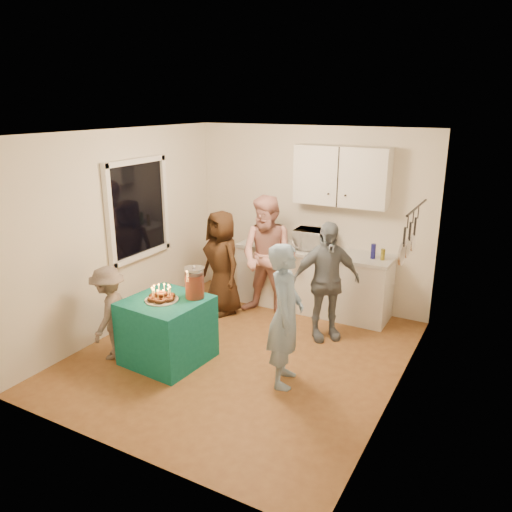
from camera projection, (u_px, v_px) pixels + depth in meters
The scene contains 19 objects.
floor at pixel (242, 355), 6.00m from camera, with size 4.00×4.00×0.00m, color brown.
ceiling at pixel (240, 133), 5.23m from camera, with size 4.00×4.00×0.00m, color white.
back_wall at pixel (310, 217), 7.29m from camera, with size 3.60×3.60×0.00m, color silver.
left_wall at pixel (121, 232), 6.44m from camera, with size 4.00×4.00×0.00m, color silver.
right_wall at pixel (403, 277), 4.79m from camera, with size 4.00×4.00×0.00m, color silver.
window_night at pixel (137, 209), 6.60m from camera, with size 0.04×1.00×1.20m, color black.
counter at pixel (313, 281), 7.20m from camera, with size 2.20×0.58×0.86m, color white.
countertop at pixel (314, 251), 7.07m from camera, with size 2.24×0.62×0.05m, color beige.
upper_cabinet at pixel (342, 176), 6.74m from camera, with size 1.30×0.30×0.80m, color white.
pot_rack at pixel (413, 230), 5.32m from camera, with size 0.12×1.00×0.60m, color black.
microwave at pixel (313, 240), 7.03m from camera, with size 0.51×0.35×0.29m, color white.
party_table at pixel (167, 330), 5.78m from camera, with size 0.85×0.85×0.76m, color #0E6256.
donut_cake at pixel (161, 293), 5.62m from camera, with size 0.38×0.38×0.18m, color #381C0C, non-canonical shape.
punch_jar at pixel (195, 284), 5.67m from camera, with size 0.22×0.22×0.34m, color #BA310E.
man_birthday at pixel (285, 316), 5.20m from camera, with size 0.57×0.37×1.56m, color #82A0BE.
woman_back_left at pixel (222, 262), 7.03m from camera, with size 0.73×0.47×1.49m, color #4E2D16.
woman_back_center at pixel (268, 257), 6.89m from camera, with size 0.83×0.65×1.71m, color #C96C69.
woman_back_right at pixel (326, 281), 6.23m from camera, with size 0.90×0.37×1.53m, color black.
child_near_left at pixel (109, 313), 5.80m from camera, with size 0.72×0.42×1.12m, color #594D47.
Camera 1 is at (2.73, -4.63, 2.92)m, focal length 35.00 mm.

